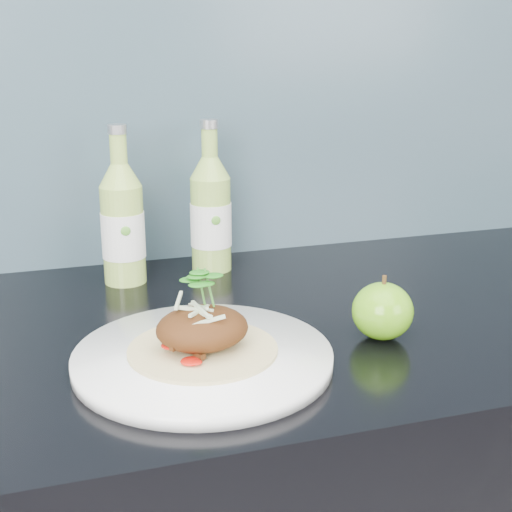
# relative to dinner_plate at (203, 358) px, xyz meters

# --- Properties ---
(subway_backsplash) EXTENTS (4.00, 0.02, 0.70)m
(subway_backsplash) POSITION_rel_dinner_plate_xyz_m (0.05, 0.41, 0.34)
(subway_backsplash) COLOR #6B93A8
(subway_backsplash) RESTS_ON kitchen_counter
(dinner_plate) EXTENTS (0.38, 0.38, 0.02)m
(dinner_plate) POSITION_rel_dinner_plate_xyz_m (0.00, 0.00, 0.00)
(dinner_plate) COLOR white
(dinner_plate) RESTS_ON kitchen_counter
(pork_taco) EXTENTS (0.16, 0.16, 0.10)m
(pork_taco) POSITION_rel_dinner_plate_xyz_m (-0.00, 0.00, 0.04)
(pork_taco) COLOR tan
(pork_taco) RESTS_ON dinner_plate
(green_apple) EXTENTS (0.09, 0.09, 0.08)m
(green_apple) POSITION_rel_dinner_plate_xyz_m (0.22, 0.01, 0.03)
(green_apple) COLOR #529A10
(green_apple) RESTS_ON kitchen_counter
(cider_bottle_left) EXTENTS (0.07, 0.07, 0.23)m
(cider_bottle_left) POSITION_rel_dinner_plate_xyz_m (-0.04, 0.30, 0.08)
(cider_bottle_left) COLOR #9EC451
(cider_bottle_left) RESTS_ON kitchen_counter
(cider_bottle_right) EXTENTS (0.07, 0.07, 0.23)m
(cider_bottle_right) POSITION_rel_dinner_plate_xyz_m (0.09, 0.32, 0.08)
(cider_bottle_right) COLOR #97C050
(cider_bottle_right) RESTS_ON kitchen_counter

